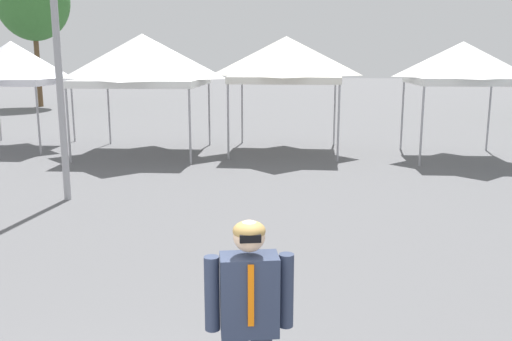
{
  "coord_description": "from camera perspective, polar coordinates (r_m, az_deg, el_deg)",
  "views": [
    {
      "loc": [
        1.31,
        -2.39,
        2.93
      ],
      "look_at": [
        0.41,
        5.34,
        1.3
      ],
      "focal_mm": 39.0,
      "sensor_mm": 36.0,
      "label": 1
    }
  ],
  "objects": [
    {
      "name": "canopy_tent_far_right",
      "position": [
        19.26,
        -23.72,
        10.07
      ],
      "size": [
        2.88,
        2.88,
        3.34
      ],
      "color": "#9E9EA3",
      "rests_on": "ground"
    },
    {
      "name": "tree_behind_tents_left",
      "position": [
        34.45,
        -21.93,
        15.84
      ],
      "size": [
        3.98,
        3.98,
        8.05
      ],
      "color": "brown",
      "rests_on": "ground"
    },
    {
      "name": "canopy_tent_right_of_center",
      "position": [
        16.85,
        20.39,
        10.3
      ],
      "size": [
        2.9,
        2.9,
        3.28
      ],
      "color": "#9E9EA3",
      "rests_on": "ground"
    },
    {
      "name": "person_foreground",
      "position": [
        4.21,
        -0.68,
        -14.91
      ],
      "size": [
        0.64,
        0.32,
        1.78
      ],
      "color": "#33384C",
      "rests_on": "ground"
    },
    {
      "name": "canopy_tent_behind_right",
      "position": [
        16.93,
        -11.54,
        11.06
      ],
      "size": [
        3.67,
        3.67,
        3.52
      ],
      "color": "#9E9EA3",
      "rests_on": "ground"
    },
    {
      "name": "canopy_tent_behind_left",
      "position": [
        16.9,
        3.12,
        11.32
      ],
      "size": [
        3.26,
        3.26,
        3.46
      ],
      "color": "#9E9EA3",
      "rests_on": "ground"
    }
  ]
}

